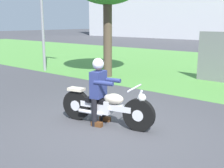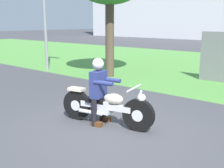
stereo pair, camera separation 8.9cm
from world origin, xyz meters
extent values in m
plane|color=#424247|center=(0.00, 0.00, 0.00)|extent=(120.00, 120.00, 0.00)
cylinder|color=black|center=(0.50, 0.35, 0.33)|extent=(0.67, 0.26, 0.66)
cylinder|color=silver|center=(0.50, 0.35, 0.33)|extent=(0.26, 0.19, 0.23)
cylinder|color=black|center=(-0.95, 0.04, 0.33)|extent=(0.67, 0.26, 0.66)
cylinder|color=silver|center=(-0.95, 0.04, 0.33)|extent=(0.26, 0.19, 0.23)
cube|color=silver|center=(-0.22, 0.19, 0.41)|extent=(1.19, 0.39, 0.12)
cube|color=silver|center=(-0.27, 0.18, 0.39)|extent=(0.36, 0.30, 0.28)
ellipsoid|color=beige|center=(-0.05, 0.23, 0.59)|extent=(0.48, 0.33, 0.22)
cube|color=black|center=(-0.44, 0.15, 0.51)|extent=(0.48, 0.33, 0.10)
cube|color=beige|center=(-0.95, 0.04, 0.69)|extent=(0.39, 0.27, 0.06)
cylinder|color=silver|center=(0.45, 0.34, 0.58)|extent=(0.26, 0.10, 0.53)
cylinder|color=silver|center=(0.40, 0.33, 0.87)|extent=(0.17, 0.65, 0.04)
sphere|color=white|center=(0.56, 0.36, 0.69)|extent=(0.16, 0.16, 0.16)
cylinder|color=silver|center=(-0.49, -0.01, 0.27)|extent=(0.55, 0.19, 0.08)
cylinder|color=black|center=(-0.44, 0.33, 0.29)|extent=(0.12, 0.12, 0.58)
cube|color=#593319|center=(-0.38, 0.35, 0.05)|extent=(0.26, 0.15, 0.10)
cylinder|color=black|center=(-0.36, -0.02, 0.29)|extent=(0.12, 0.12, 0.58)
cube|color=#593319|center=(-0.30, -0.01, 0.05)|extent=(0.26, 0.15, 0.10)
cube|color=navy|center=(-0.40, 0.16, 0.86)|extent=(0.30, 0.42, 0.56)
cylinder|color=navy|center=(-0.22, 0.37, 0.94)|extent=(0.43, 0.18, 0.09)
cylinder|color=navy|center=(-0.15, 0.04, 0.94)|extent=(0.43, 0.18, 0.09)
sphere|color=tan|center=(-0.40, 0.16, 1.26)|extent=(0.20, 0.20, 0.20)
sphere|color=silver|center=(-0.40, 0.16, 1.29)|extent=(0.24, 0.24, 0.24)
cylinder|color=brown|center=(-3.65, 4.32, 1.46)|extent=(0.34, 0.34, 2.93)
cylinder|color=gray|center=(-6.68, 3.55, 2.76)|extent=(0.12, 0.12, 5.52)
camera|label=1|loc=(3.41, -4.05, 2.14)|focal=44.51mm
camera|label=2|loc=(3.47, -3.99, 2.14)|focal=44.51mm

